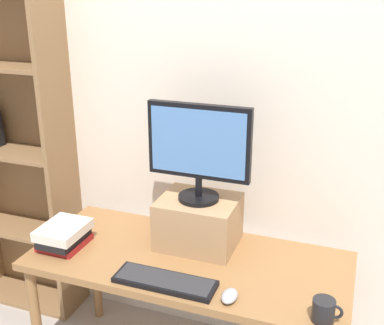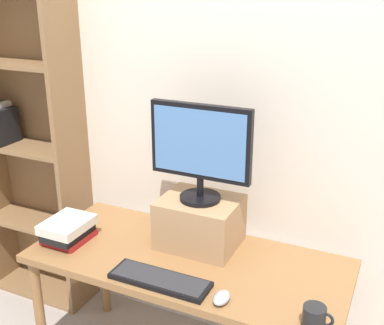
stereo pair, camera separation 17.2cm
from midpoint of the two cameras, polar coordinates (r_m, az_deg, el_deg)
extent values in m
cube|color=beige|center=(2.45, 6.14, 6.03)|extent=(7.00, 0.08, 2.60)
cube|color=olive|center=(2.29, 1.62, -11.63)|extent=(1.48, 0.65, 0.04)
cylinder|color=olive|center=(2.62, -15.71, -17.28)|extent=(0.05, 0.05, 0.67)
cylinder|color=olive|center=(2.97, -8.78, -11.75)|extent=(0.05, 0.05, 0.67)
cube|color=olive|center=(2.79, -12.32, 0.66)|extent=(0.03, 0.28, 1.97)
cube|color=olive|center=(3.09, -15.76, 2.29)|extent=(0.69, 0.01, 1.97)
cube|color=olive|center=(3.42, -15.65, -14.07)|extent=(0.63, 0.27, 0.02)
cube|color=olive|center=(3.18, -16.49, -6.70)|extent=(0.63, 0.27, 0.02)
cube|color=olive|center=(2.99, -17.42, 1.73)|extent=(0.63, 0.27, 0.02)
cube|color=olive|center=(2.88, -18.46, 11.04)|extent=(0.63, 0.27, 0.02)
cube|color=black|center=(3.02, -19.76, 3.97)|extent=(0.04, 0.20, 0.21)
cube|color=#A87F56|center=(2.34, 3.02, -7.07)|extent=(0.37, 0.31, 0.24)
cylinder|color=black|center=(2.28, 3.08, -4.20)|extent=(0.19, 0.19, 0.02)
cylinder|color=black|center=(2.26, 3.11, -2.88)|extent=(0.03, 0.03, 0.09)
cube|color=black|center=(2.18, 3.22, 2.46)|extent=(0.49, 0.04, 0.35)
cube|color=#4C7AB7|center=(2.16, 3.02, 2.31)|extent=(0.45, 0.00, 0.31)
cube|color=black|center=(2.11, -1.43, -13.81)|extent=(0.44, 0.14, 0.02)
cube|color=#28282B|center=(2.10, -1.43, -13.53)|extent=(0.41, 0.13, 0.00)
ellipsoid|color=#99999E|center=(2.01, 6.07, -15.71)|extent=(0.06, 0.10, 0.04)
cube|color=maroon|center=(2.47, -12.45, -8.65)|extent=(0.19, 0.21, 0.03)
cube|color=black|center=(2.45, -12.55, -8.11)|extent=(0.17, 0.23, 0.04)
cube|color=silver|center=(2.43, -12.61, -7.23)|extent=(0.19, 0.24, 0.05)
cylinder|color=black|center=(1.93, 16.87, -17.23)|extent=(0.09, 0.09, 0.09)
torus|color=black|center=(1.93, 18.21, -17.34)|extent=(0.06, 0.01, 0.06)
camera|label=1|loc=(0.09, -87.69, 0.86)|focal=45.00mm
camera|label=2|loc=(0.09, 92.31, -0.86)|focal=45.00mm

